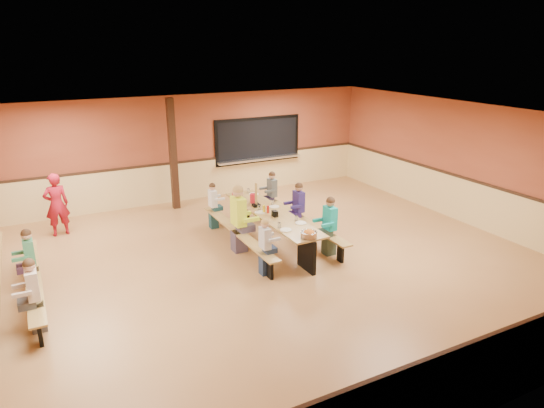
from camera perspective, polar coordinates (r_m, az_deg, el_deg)
ground at (r=9.92m, az=-2.63°, el=-7.62°), size 12.00×12.00×0.00m
room_envelope at (r=9.63m, az=-2.69°, el=-3.93°), size 12.04×10.04×3.02m
kitchen_pass_through at (r=14.78m, az=-1.65°, el=7.30°), size 2.78×0.28×1.38m
structural_post at (r=13.29m, az=-11.56°, el=5.70°), size 0.18×0.18×3.00m
cafeteria_table_main at (r=10.93m, az=-0.10°, el=-2.05°), size 1.91×3.70×0.74m
seated_child_white_left at (r=9.46m, az=-0.83°, el=-5.12°), size 0.34×0.28×1.14m
seated_adult_yellow at (r=10.47m, az=-3.95°, el=-1.81°), size 0.50×0.41×1.47m
seated_child_grey_left at (r=11.90m, az=-6.95°, el=-0.24°), size 0.33×0.27×1.13m
seated_child_teal_right at (r=10.39m, az=6.79°, el=-2.64°), size 0.40×0.33×1.28m
seated_child_navy_right at (r=11.43m, az=3.14°, el=-0.60°), size 0.39×0.32×1.25m
seated_child_char_right at (r=12.57m, az=0.01°, el=1.09°), size 0.37×0.30×1.20m
seated_child_green_sec at (r=9.80m, az=-26.51°, el=-6.11°), size 0.37×0.31×1.22m
seated_child_tan_sec at (r=8.52m, az=-26.17°, el=-9.68°), size 0.38×0.31×1.23m
standing_woman at (r=12.40m, az=-24.01°, el=-0.06°), size 0.59×0.43×1.51m
punch_pitcher at (r=11.48m, az=-2.23°, el=0.67°), size 0.16×0.16×0.22m
chip_bowl at (r=9.48m, az=4.37°, el=-3.54°), size 0.32×0.32×0.15m
napkin_dispenser at (r=10.59m, az=0.34°, el=-1.14°), size 0.10×0.14×0.13m
condiment_mustard at (r=10.82m, az=-0.95°, el=-0.57°), size 0.06×0.06×0.17m
condiment_ketchup at (r=10.80m, az=-0.48°, el=-0.63°), size 0.06×0.06×0.17m
table_paddle at (r=11.21m, az=-1.88°, el=0.39°), size 0.16×0.16×0.56m
place_settings at (r=10.84m, az=-0.10°, el=-0.71°), size 0.65×3.30×0.11m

